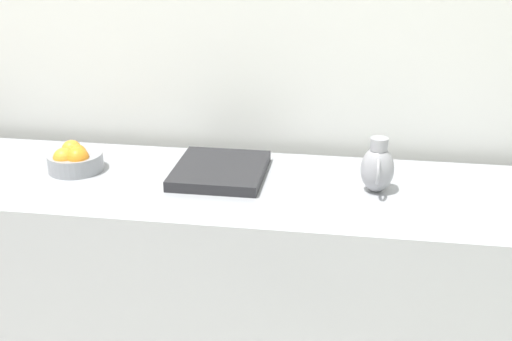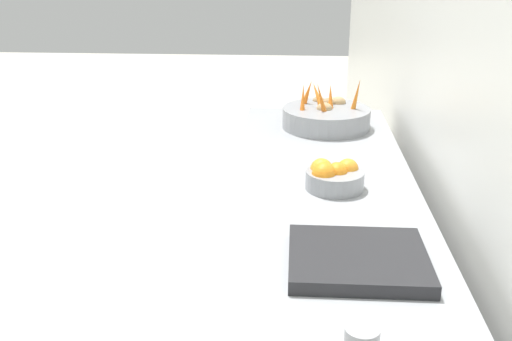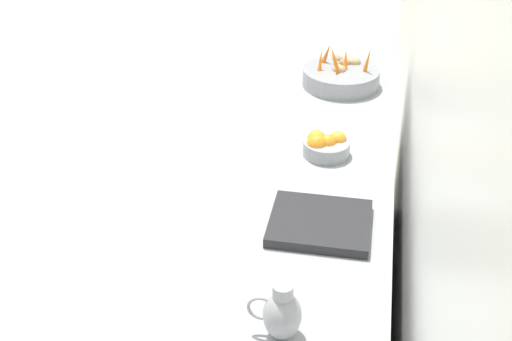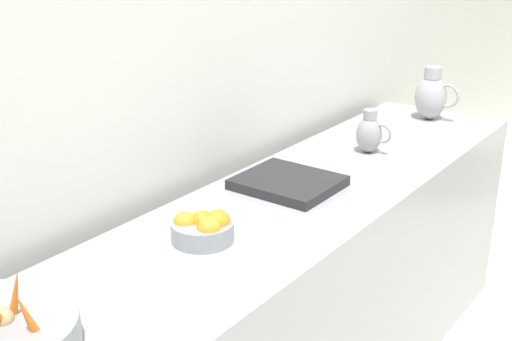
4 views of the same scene
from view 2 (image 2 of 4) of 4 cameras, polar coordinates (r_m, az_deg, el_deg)
vegetable_colander at (r=2.65m, az=6.56°, el=5.03°), size 0.37×0.37×0.22m
orange_bowl at (r=1.99m, az=7.22°, el=-0.55°), size 0.19×0.19×0.10m
counter_sink_basin at (r=1.54m, az=9.48°, el=-8.17°), size 0.34×0.30×0.04m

